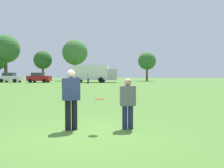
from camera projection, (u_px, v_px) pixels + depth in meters
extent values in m
plane|color=#47702D|center=(85.00, 133.00, 7.26)|extent=(176.89, 176.89, 0.00)
cylinder|color=black|center=(68.00, 115.00, 7.62)|extent=(0.17, 0.17, 0.90)
cylinder|color=black|center=(74.00, 115.00, 7.69)|extent=(0.17, 0.17, 0.90)
cube|color=navy|center=(71.00, 89.00, 7.62)|extent=(0.58, 0.47, 0.66)
sphere|color=beige|center=(71.00, 74.00, 7.61)|extent=(0.25, 0.25, 0.25)
cylinder|color=#1E234C|center=(131.00, 117.00, 7.80)|extent=(0.16, 0.16, 0.72)
cylinder|color=#1E234C|center=(125.00, 117.00, 7.79)|extent=(0.16, 0.16, 0.72)
cube|color=#595960|center=(128.00, 96.00, 7.77)|extent=(0.50, 0.34, 0.60)
sphere|color=tan|center=(128.00, 82.00, 7.75)|extent=(0.23, 0.23, 0.23)
cylinder|color=#E54C33|center=(100.00, 99.00, 7.31)|extent=(0.27, 0.27, 0.05)
cube|color=silver|center=(11.00, 78.00, 48.12)|extent=(4.22, 1.85, 0.90)
cube|color=#2D333D|center=(9.00, 74.00, 48.11)|extent=(2.02, 1.67, 0.64)
cylinder|color=black|center=(20.00, 80.00, 48.99)|extent=(0.66, 0.23, 0.66)
cylinder|color=black|center=(15.00, 81.00, 47.01)|extent=(0.66, 0.23, 0.66)
cylinder|color=black|center=(7.00, 80.00, 49.26)|extent=(0.66, 0.23, 0.66)
cylinder|color=black|center=(1.00, 81.00, 47.27)|extent=(0.66, 0.23, 0.66)
cube|color=maroon|center=(39.00, 78.00, 46.90)|extent=(4.22, 1.85, 0.90)
cube|color=#2D333D|center=(38.00, 74.00, 46.90)|extent=(2.02, 1.67, 0.64)
cylinder|color=black|center=(48.00, 81.00, 47.78)|extent=(0.66, 0.23, 0.66)
cylinder|color=black|center=(44.00, 81.00, 45.80)|extent=(0.66, 0.23, 0.66)
cylinder|color=black|center=(35.00, 81.00, 48.05)|extent=(0.66, 0.23, 0.66)
cylinder|color=black|center=(30.00, 81.00, 46.06)|extent=(0.66, 0.23, 0.66)
cube|color=white|center=(90.00, 73.00, 48.04)|extent=(6.83, 2.59, 2.70)
cube|color=#B2B2B7|center=(113.00, 74.00, 47.63)|extent=(1.83, 2.32, 2.00)
cylinder|color=black|center=(103.00, 80.00, 49.24)|extent=(0.96, 0.29, 0.96)
cylinder|color=black|center=(101.00, 80.00, 46.51)|extent=(0.96, 0.29, 0.96)
cylinder|color=black|center=(80.00, 80.00, 49.69)|extent=(0.96, 0.29, 0.96)
cylinder|color=black|center=(77.00, 80.00, 46.96)|extent=(0.96, 0.29, 0.96)
cylinder|color=#1E234C|center=(88.00, 81.00, 42.55)|extent=(0.16, 0.16, 0.87)
cylinder|color=#1E234C|center=(88.00, 81.00, 42.39)|extent=(0.16, 0.16, 0.87)
cube|color=#9EC6E5|center=(88.00, 76.00, 42.44)|extent=(0.42, 0.54, 0.62)
sphere|color=#8C664C|center=(88.00, 74.00, 42.42)|extent=(0.24, 0.24, 0.24)
cylinder|color=brown|center=(6.00, 71.00, 60.89)|extent=(0.78, 0.78, 4.68)
sphere|color=#33662D|center=(5.00, 49.00, 60.68)|extent=(6.68, 6.68, 6.68)
cylinder|color=brown|center=(43.00, 74.00, 60.67)|extent=(0.50, 0.50, 3.02)
sphere|color=#285623|center=(43.00, 60.00, 60.53)|extent=(4.32, 4.32, 4.32)
cylinder|color=brown|center=(75.00, 72.00, 59.10)|extent=(0.68, 0.68, 4.07)
sphere|color=#3D7033|center=(75.00, 52.00, 58.91)|extent=(5.82, 5.82, 5.82)
cylinder|color=brown|center=(147.00, 75.00, 57.09)|extent=(0.46, 0.46, 2.77)
sphere|color=#33662D|center=(147.00, 61.00, 56.96)|extent=(3.96, 3.96, 3.96)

